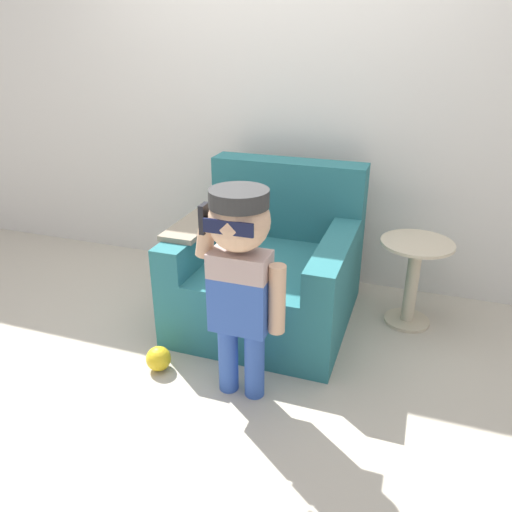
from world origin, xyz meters
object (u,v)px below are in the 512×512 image
at_px(side_table, 413,275).
at_px(armchair, 271,269).
at_px(person_child, 240,265).
at_px(toy_ball, 158,359).

bearing_deg(side_table, armchair, -167.69).
relative_size(armchair, side_table, 1.92).
xyz_separation_m(person_child, toy_ball, (-0.48, 0.02, -0.63)).
height_order(armchair, side_table, armchair).
relative_size(side_table, toy_ball, 4.06).
distance_m(armchair, person_child, 0.86).
xyz_separation_m(armchair, person_child, (0.10, -0.77, 0.38)).
bearing_deg(armchair, person_child, -82.68).
xyz_separation_m(person_child, side_table, (0.73, 0.95, -0.37)).
height_order(person_child, side_table, person_child).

